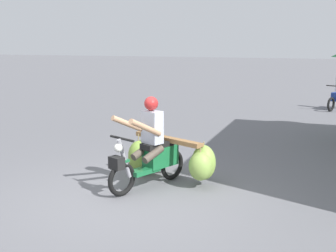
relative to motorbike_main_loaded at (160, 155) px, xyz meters
name	(u,v)px	position (x,y,z in m)	size (l,w,h in m)	color
ground_plane	(130,201)	(-0.07, -1.14, -0.48)	(120.00, 120.00, 0.00)	slate
motorbike_main_loaded	(160,155)	(0.00, 0.00, 0.00)	(1.88, 1.97, 1.58)	black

